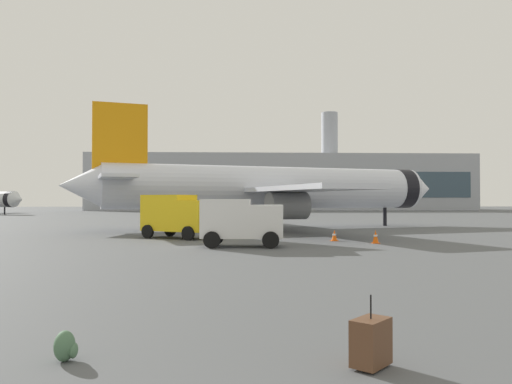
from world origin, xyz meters
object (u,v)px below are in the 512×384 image
service_truck (178,214)px  rolling_suitcase (371,342)px  safety_cone_near (334,235)px  traveller_backpack (66,347)px  cargo_van (241,220)px  safety_cone_mid (376,237)px  airplane_at_gate (271,188)px

service_truck → rolling_suitcase: size_ratio=4.75×
service_truck → rolling_suitcase: bearing=-77.6°
safety_cone_near → traveller_backpack: size_ratio=1.45×
cargo_van → rolling_suitcase: size_ratio=4.10×
service_truck → cargo_van: (4.11, -6.35, -0.16)m
cargo_van → rolling_suitcase: cargo_van is taller
service_truck → cargo_van: bearing=-57.1°
service_truck → cargo_van: service_truck is taller
safety_cone_near → safety_cone_mid: (2.06, -1.88, 0.05)m
service_truck → cargo_van: size_ratio=1.16×
cargo_van → safety_cone_mid: size_ratio=5.65×
rolling_suitcase → traveller_backpack: size_ratio=2.29×
airplane_at_gate → safety_cone_mid: airplane_at_gate is taller
rolling_suitcase → service_truck: bearing=102.4°
cargo_van → service_truck: bearing=122.9°
service_truck → traveller_backpack: (1.07, -25.67, -1.37)m
service_truck → safety_cone_near: size_ratio=7.52×
cargo_van → traveller_backpack: bearing=-98.9°
safety_cone_near → rolling_suitcase: (-4.22, -23.52, 0.05)m
cargo_van → safety_cone_near: (5.88, 3.67, -1.11)m
airplane_at_gate → service_truck: (-7.08, -11.80, -2.05)m
service_truck → safety_cone_mid: 12.94m
service_truck → traveller_backpack: size_ratio=10.90×
airplane_at_gate → cargo_van: 18.52m
airplane_at_gate → traveller_backpack: 38.10m
cargo_van → safety_cone_near: 7.02m
airplane_at_gate → cargo_van: (-2.97, -18.14, -2.21)m
safety_cone_mid → cargo_van: bearing=-167.3°
rolling_suitcase → traveller_backpack: (-4.71, 0.53, -0.16)m
airplane_at_gate → rolling_suitcase: size_ratio=31.81×
airplane_at_gate → traveller_backpack: airplane_at_gate is taller
airplane_at_gate → safety_cone_mid: 17.40m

